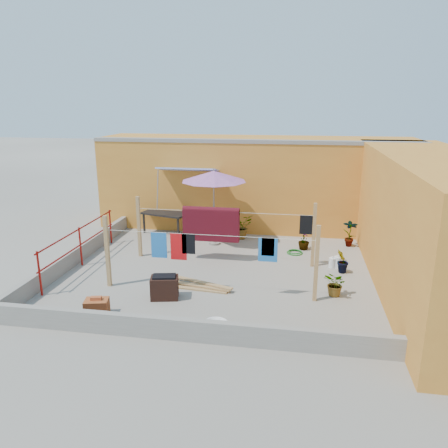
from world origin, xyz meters
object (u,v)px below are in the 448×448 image
Objects in this scene: brick_stack at (97,307)px; water_jug_a at (332,263)px; green_hose at (295,252)px; outdoor_table at (165,214)px; patio_umbrella at (214,177)px; white_basin at (216,324)px; brazier at (165,287)px; water_jug_b at (338,262)px; plant_back_a at (241,227)px.

water_jug_a is (5.17, 3.69, -0.04)m from brick_stack.
outdoor_table is at bearing 162.46° from green_hose.
brick_stack is at bearing -106.83° from patio_umbrella.
white_basin is 1.11× the size of green_hose.
outdoor_table is at bearing 115.36° from white_basin.
water_jug_b is (4.13, 2.66, -0.12)m from brazier.
plant_back_a reaches higher than water_jug_b.
outdoor_table is 6.02m from water_jug_a.
outdoor_table is 4.72m from green_hose.
patio_umbrella is at bearing 84.68° from brazier.
plant_back_a reaches higher than white_basin.
water_jug_b is (0.15, 0.02, 0.02)m from water_jug_a.
outdoor_table is 2.14× the size of plant_back_a.
green_hose is at bearing 135.71° from water_jug_a.
brazier is 0.87× the size of plant_back_a.
green_hose is (-1.03, 1.01, -0.11)m from water_jug_a.
brazier is at bearing -73.40° from outdoor_table.
brick_stack is at bearing 178.70° from white_basin.
white_basin is (1.03, -5.24, -2.14)m from patio_umbrella.
brazier is 5.01m from plant_back_a.
white_basin is 4.65m from water_jug_b.
outdoor_table is 6.15m from water_jug_b.
outdoor_table is 6.85m from white_basin.
water_jug_b is (5.32, 3.71, -0.02)m from brick_stack.
brazier is 2.20× the size of water_jug_a.
plant_back_a reaches higher than brick_stack.
brick_stack is 1.76× the size of water_jug_a.
brazier reaches higher than water_jug_b.
plant_back_a is (-2.99, 2.22, 0.24)m from water_jug_b.
white_basin is 1.68× the size of water_jug_a.
outdoor_table is 5.29m from brazier.
white_basin reaches higher than green_hose.
patio_umbrella is 4.56m from brazier.
patio_umbrella is at bearing 73.17° from brick_stack.
brazier is 4.92m from water_jug_b.
patio_umbrella reaches higher than water_jug_b.
water_jug_a is at bearing -44.29° from green_hose.
water_jug_b is at bearing -23.03° from outdoor_table.
water_jug_a is 0.66× the size of green_hose.
green_hose is (4.46, -1.41, -0.63)m from outdoor_table.
water_jug_a is at bearing 33.53° from brazier.
water_jug_a is at bearing -23.76° from outdoor_table.
outdoor_table is at bearing 156.24° from water_jug_a.
patio_umbrella reaches higher than brazier.
brick_stack is at bearing -111.45° from plant_back_a.
brick_stack is 0.80× the size of brazier.
green_hose is 0.60× the size of plant_back_a.
water_jug_b is at bearing -39.88° from green_hose.
brazier is (1.51, -5.06, -0.39)m from outdoor_table.
plant_back_a is at bearing 143.39° from water_jug_b.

